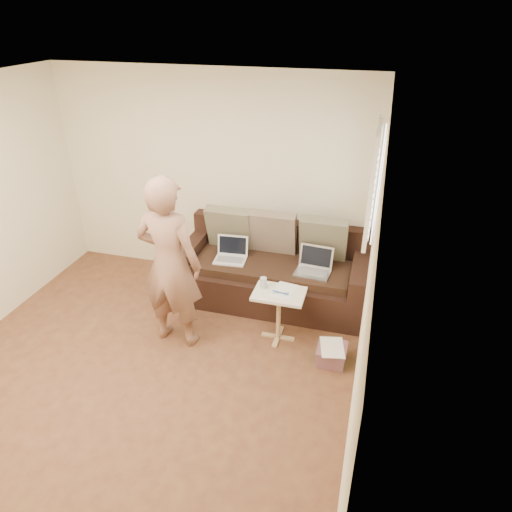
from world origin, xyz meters
name	(u,v)px	position (x,y,z in m)	size (l,w,h in m)	color
floor	(136,385)	(0.00, 0.00, 0.00)	(4.50, 4.50, 0.00)	#532C1F
ceiling	(89,103)	(0.00, 0.00, 2.60)	(4.50, 4.50, 0.00)	white
wall_back	(212,179)	(0.00, 2.25, 1.30)	(4.00, 4.00, 0.00)	beige
wall_right	(365,305)	(2.00, 0.00, 1.30)	(4.50, 4.50, 0.00)	beige
window_blinds	(375,182)	(1.95, 1.50, 1.70)	(0.12, 0.88, 1.08)	white
sofa	(272,269)	(0.90, 1.77, 0.42)	(2.20, 0.95, 0.85)	black
pillow_left	(229,228)	(0.30, 1.99, 0.79)	(0.55, 0.14, 0.55)	#645E49
pillow_mid	(273,233)	(0.85, 2.00, 0.79)	(0.55, 0.14, 0.55)	#776055
pillow_right	(323,239)	(1.45, 1.99, 0.79)	(0.55, 0.14, 0.55)	#645E49
laptop_silver	(312,274)	(1.40, 1.63, 0.52)	(0.39, 0.28, 0.26)	#B7BABC
laptop_white	(230,261)	(0.41, 1.66, 0.52)	(0.37, 0.27, 0.27)	white
person	(170,264)	(0.09, 0.76, 0.93)	(0.68, 0.46, 1.85)	brown
side_table	(278,316)	(1.14, 1.05, 0.29)	(0.53, 0.37, 0.58)	silver
drinking_glass	(263,283)	(0.96, 1.10, 0.64)	(0.07, 0.07, 0.12)	silver
scissors	(281,293)	(1.16, 1.04, 0.59)	(0.18, 0.10, 0.02)	silver
paper_on_table	(284,290)	(1.18, 1.11, 0.59)	(0.21, 0.30, 0.00)	white
striped_box	(332,354)	(1.75, 0.83, 0.09)	(0.29, 0.29, 0.18)	#D11F4F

